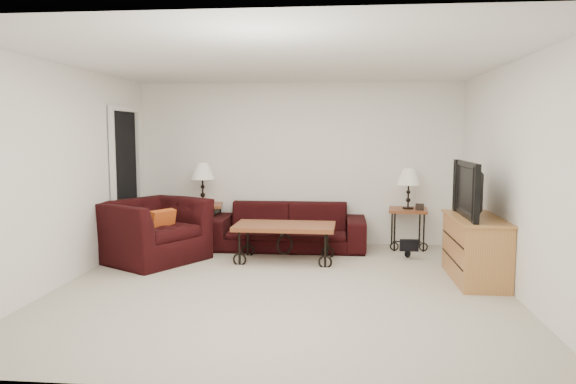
{
  "coord_description": "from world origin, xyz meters",
  "views": [
    {
      "loc": [
        0.63,
        -5.92,
        1.73
      ],
      "look_at": [
        0.0,
        0.7,
        1.0
      ],
      "focal_mm": 33.71,
      "sensor_mm": 36.0,
      "label": 1
    }
  ],
  "objects_px": {
    "tv_stand": "(475,249)",
    "armchair": "(153,231)",
    "side_table_left": "(203,224)",
    "lamp_left": "(203,183)",
    "backpack": "(408,240)",
    "lamp_right": "(408,189)",
    "coffee_table": "(285,243)",
    "television": "(476,189)",
    "side_table_right": "(407,229)",
    "sofa": "(287,226)"
  },
  "relations": [
    {
      "from": "tv_stand",
      "to": "armchair",
      "type": "bearing_deg",
      "value": 172.01
    },
    {
      "from": "side_table_left",
      "to": "lamp_left",
      "type": "xyz_separation_m",
      "value": [
        0.0,
        0.0,
        0.64
      ]
    },
    {
      "from": "tv_stand",
      "to": "backpack",
      "type": "height_order",
      "value": "tv_stand"
    },
    {
      "from": "armchair",
      "to": "tv_stand",
      "type": "height_order",
      "value": "armchair"
    },
    {
      "from": "lamp_right",
      "to": "coffee_table",
      "type": "bearing_deg",
      "value": -150.91
    },
    {
      "from": "tv_stand",
      "to": "backpack",
      "type": "bearing_deg",
      "value": 120.71
    },
    {
      "from": "lamp_right",
      "to": "armchair",
      "type": "xyz_separation_m",
      "value": [
        -3.53,
        -1.13,
        -0.49
      ]
    },
    {
      "from": "lamp_right",
      "to": "television",
      "type": "bearing_deg",
      "value": -71.99
    },
    {
      "from": "side_table_right",
      "to": "television",
      "type": "distance_m",
      "value": 1.95
    },
    {
      "from": "sofa",
      "to": "lamp_left",
      "type": "xyz_separation_m",
      "value": [
        -1.33,
        0.18,
        0.62
      ]
    },
    {
      "from": "backpack",
      "to": "lamp_left",
      "type": "bearing_deg",
      "value": 146.09
    },
    {
      "from": "lamp_right",
      "to": "backpack",
      "type": "relative_size",
      "value": 1.21
    },
    {
      "from": "sofa",
      "to": "armchair",
      "type": "relative_size",
      "value": 1.82
    },
    {
      "from": "armchair",
      "to": "backpack",
      "type": "height_order",
      "value": "armchair"
    },
    {
      "from": "side_table_left",
      "to": "backpack",
      "type": "distance_m",
      "value": 3.12
    },
    {
      "from": "side_table_right",
      "to": "coffee_table",
      "type": "xyz_separation_m",
      "value": [
        -1.75,
        -0.97,
        -0.05
      ]
    },
    {
      "from": "armchair",
      "to": "lamp_right",
      "type": "bearing_deg",
      "value": -41.01
    },
    {
      "from": "side_table_right",
      "to": "television",
      "type": "xyz_separation_m",
      "value": [
        0.55,
        -1.71,
        0.77
      ]
    },
    {
      "from": "television",
      "to": "lamp_left",
      "type": "bearing_deg",
      "value": -114.89
    },
    {
      "from": "sofa",
      "to": "television",
      "type": "relative_size",
      "value": 2.06
    },
    {
      "from": "television",
      "to": "armchair",
      "type": "bearing_deg",
      "value": -98.03
    },
    {
      "from": "sofa",
      "to": "armchair",
      "type": "distance_m",
      "value": 1.98
    },
    {
      "from": "lamp_left",
      "to": "coffee_table",
      "type": "xyz_separation_m",
      "value": [
        1.37,
        -0.97,
        -0.7
      ]
    },
    {
      "from": "coffee_table",
      "to": "tv_stand",
      "type": "distance_m",
      "value": 2.44
    },
    {
      "from": "lamp_left",
      "to": "backpack",
      "type": "distance_m",
      "value": 3.2
    },
    {
      "from": "lamp_left",
      "to": "coffee_table",
      "type": "bearing_deg",
      "value": -35.41
    },
    {
      "from": "armchair",
      "to": "tv_stand",
      "type": "relative_size",
      "value": 1.01
    },
    {
      "from": "coffee_table",
      "to": "tv_stand",
      "type": "bearing_deg",
      "value": -17.45
    },
    {
      "from": "lamp_right",
      "to": "television",
      "type": "xyz_separation_m",
      "value": [
        0.55,
        -1.71,
        0.17
      ]
    },
    {
      "from": "tv_stand",
      "to": "television",
      "type": "xyz_separation_m",
      "value": [
        -0.02,
        0.0,
        0.7
      ]
    },
    {
      "from": "sofa",
      "to": "side_table_right",
      "type": "distance_m",
      "value": 1.8
    },
    {
      "from": "armchair",
      "to": "backpack",
      "type": "bearing_deg",
      "value": -50.44
    },
    {
      "from": "lamp_left",
      "to": "tv_stand",
      "type": "xyz_separation_m",
      "value": [
        3.7,
        -1.71,
        -0.58
      ]
    },
    {
      "from": "coffee_table",
      "to": "tv_stand",
      "type": "relative_size",
      "value": 1.07
    },
    {
      "from": "tv_stand",
      "to": "side_table_left",
      "type": "bearing_deg",
      "value": 155.23
    },
    {
      "from": "backpack",
      "to": "tv_stand",
      "type": "bearing_deg",
      "value": -81.65
    },
    {
      "from": "side_table_right",
      "to": "lamp_left",
      "type": "distance_m",
      "value": 3.19
    },
    {
      "from": "lamp_left",
      "to": "television",
      "type": "height_order",
      "value": "television"
    },
    {
      "from": "lamp_right",
      "to": "armchair",
      "type": "relative_size",
      "value": 0.47
    },
    {
      "from": "side_table_left",
      "to": "coffee_table",
      "type": "xyz_separation_m",
      "value": [
        1.37,
        -0.97,
        -0.07
      ]
    },
    {
      "from": "lamp_right",
      "to": "backpack",
      "type": "bearing_deg",
      "value": -96.21
    },
    {
      "from": "side_table_left",
      "to": "tv_stand",
      "type": "relative_size",
      "value": 0.51
    },
    {
      "from": "lamp_left",
      "to": "tv_stand",
      "type": "height_order",
      "value": "lamp_left"
    },
    {
      "from": "sofa",
      "to": "coffee_table",
      "type": "bearing_deg",
      "value": -87.11
    },
    {
      "from": "side_table_left",
      "to": "armchair",
      "type": "xyz_separation_m",
      "value": [
        -0.41,
        -1.13,
        0.09
      ]
    },
    {
      "from": "television",
      "to": "side_table_right",
      "type": "bearing_deg",
      "value": -161.99
    },
    {
      "from": "side_table_left",
      "to": "television",
      "type": "relative_size",
      "value": 0.57
    },
    {
      "from": "side_table_left",
      "to": "coffee_table",
      "type": "distance_m",
      "value": 1.68
    },
    {
      "from": "armchair",
      "to": "television",
      "type": "distance_m",
      "value": 4.18
    },
    {
      "from": "tv_stand",
      "to": "backpack",
      "type": "distance_m",
      "value": 1.26
    }
  ]
}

